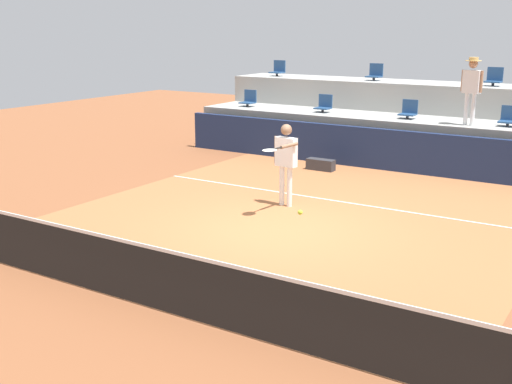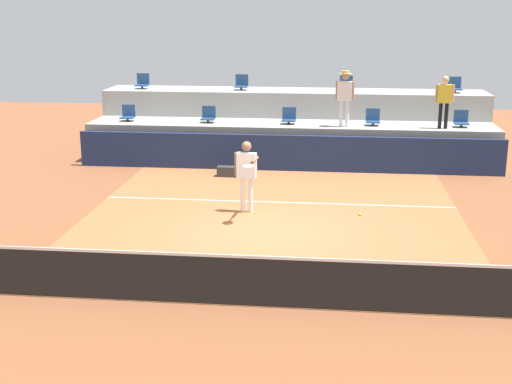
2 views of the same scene
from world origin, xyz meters
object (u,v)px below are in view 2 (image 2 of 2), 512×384
stadium_chair_upper_right (346,85)px  stadium_chair_upper_far_right (455,86)px  stadium_chair_upper_far_left (143,82)px  stadium_chair_upper_left (242,83)px  stadium_chair_lower_right (373,118)px  stadium_chair_lower_far_right (461,120)px  stadium_chair_lower_left (208,116)px  equipment_bag (230,172)px  tennis_ball (360,214)px  stadium_chair_lower_center (289,117)px  spectator_in_grey (444,97)px  stadium_chair_lower_far_left (128,114)px  spectator_with_hat (345,93)px  tennis_player (247,169)px

stadium_chair_upper_right → stadium_chair_upper_far_right: same height
stadium_chair_upper_right → stadium_chair_upper_far_left: bearing=180.0°
stadium_chair_upper_left → stadium_chair_lower_right: bearing=-22.2°
stadium_chair_lower_far_right → stadium_chair_upper_far_left: (-10.62, 1.80, 0.85)m
stadium_chair_lower_left → stadium_chair_lower_right: (5.26, 0.00, 0.00)m
stadium_chair_upper_right → stadium_chair_upper_far_right: size_ratio=1.00×
stadium_chair_lower_far_right → stadium_chair_upper_left: bearing=165.8°
stadium_chair_lower_far_right → stadium_chair_upper_left: size_ratio=1.00×
stadium_chair_upper_right → equipment_bag: 5.67m
stadium_chair_upper_far_left → tennis_ball: stadium_chair_upper_far_left is taller
equipment_bag → stadium_chair_lower_center: bearing=53.9°
stadium_chair_lower_left → tennis_ball: (4.52, -9.89, -0.18)m
stadium_chair_lower_left → spectator_in_grey: bearing=-3.0°
stadium_chair_upper_far_right → stadium_chair_upper_right: bearing=180.0°
tennis_ball → stadium_chair_lower_far_left: bearing=126.1°
stadium_chair_lower_left → spectator_in_grey: 7.41m
stadium_chair_lower_far_left → spectator_in_grey: (10.04, -0.38, 0.74)m
tennis_ball → equipment_bag: (-3.51, 7.70, -1.13)m
tennis_ball → stadium_chair_lower_far_right: bearing=70.7°
stadium_chair_upper_left → spectator_with_hat: bearing=-32.0°
stadium_chair_lower_far_left → stadium_chair_lower_center: same height
stadium_chair_lower_far_right → stadium_chair_upper_right: bearing=153.2°
stadium_chair_lower_center → stadium_chair_lower_far_right: size_ratio=1.00×
stadium_chair_lower_right → stadium_chair_upper_far_right: 3.40m
stadium_chair_lower_far_right → spectator_with_hat: 3.75m
stadium_chair_lower_center → tennis_player: (-0.65, -5.78, -0.38)m
stadium_chair_lower_far_right → stadium_chair_upper_far_left: bearing=170.4°
stadium_chair_lower_far_left → stadium_chair_lower_far_right: size_ratio=1.00×
stadium_chair_lower_far_right → stadium_chair_upper_right: 4.08m
stadium_chair_upper_left → spectator_with_hat: spectator_with_hat is taller
stadium_chair_upper_right → stadium_chair_upper_far_right: bearing=0.0°
tennis_player → stadium_chair_lower_left: bearing=108.7°
stadium_chair_upper_left → tennis_ball: (3.68, -11.69, -1.03)m
stadium_chair_lower_far_left → stadium_chair_lower_left: size_ratio=1.00×
spectator_with_hat → tennis_player: bearing=-113.9°
spectator_in_grey → stadium_chair_lower_far_left: bearing=177.8°
stadium_chair_lower_center → stadium_chair_upper_far_right: bearing=18.4°
stadium_chair_upper_left → stadium_chair_upper_far_right: size_ratio=1.00×
stadium_chair_upper_left → spectator_with_hat: 4.13m
stadium_chair_upper_far_left → spectator_with_hat: bearing=-17.3°
stadium_chair_upper_far_right → stadium_chair_upper_left: bearing=180.0°
stadium_chair_upper_left → equipment_bag: 4.54m
stadium_chair_lower_left → stadium_chair_lower_center: bearing=0.0°
stadium_chair_upper_far_right → stadium_chair_lower_far_left: bearing=-170.4°
stadium_chair_lower_far_left → stadium_chair_upper_left: size_ratio=1.00×
stadium_chair_upper_far_left → equipment_bag: stadium_chair_upper_far_left is taller
stadium_chair_lower_left → stadium_chair_upper_left: (0.85, 1.80, 0.85)m
stadium_chair_upper_far_left → equipment_bag: (3.66, -3.98, -2.16)m
stadium_chair_upper_far_left → stadium_chair_upper_far_right: size_ratio=1.00×
stadium_chair_upper_left → equipment_bag: size_ratio=0.68×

